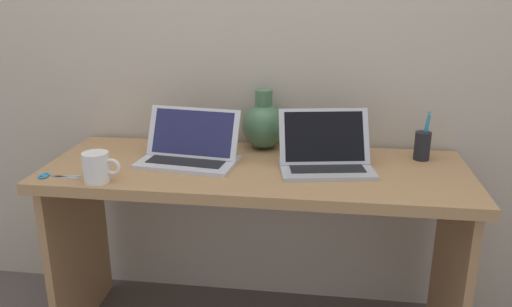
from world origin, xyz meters
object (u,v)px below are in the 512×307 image
(scissors, at_px, (52,176))
(green_vase, at_px, (264,125))
(laptop_right, at_px, (325,154))
(pen_cup, at_px, (423,145))
(laptop_left, at_px, (190,149))
(coffee_mug, at_px, (97,167))

(scissors, bearing_deg, green_vase, 32.09)
(laptop_right, bearing_deg, pen_cup, 21.64)
(green_vase, relative_size, scissors, 1.65)
(laptop_left, relative_size, green_vase, 1.58)
(green_vase, bearing_deg, pen_cup, -5.87)
(laptop_right, relative_size, coffee_mug, 2.81)
(green_vase, distance_m, pen_cup, 0.63)
(laptop_right, bearing_deg, coffee_mug, -162.27)
(coffee_mug, xyz_separation_m, scissors, (-0.18, 0.02, -0.05))
(laptop_left, distance_m, green_vase, 0.33)
(green_vase, bearing_deg, laptop_left, -140.49)
(laptop_right, distance_m, pen_cup, 0.40)
(green_vase, bearing_deg, coffee_mug, -138.52)
(coffee_mug, bearing_deg, scissors, 174.10)
(laptop_left, height_order, scissors, laptop_left)
(coffee_mug, bearing_deg, pen_cup, 19.02)
(laptop_left, xyz_separation_m, green_vase, (0.25, 0.21, 0.05))
(pen_cup, bearing_deg, laptop_left, -170.54)
(laptop_right, distance_m, coffee_mug, 0.81)
(laptop_left, distance_m, coffee_mug, 0.36)
(laptop_left, distance_m, pen_cup, 0.89)
(laptop_right, height_order, pen_cup, laptop_right)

